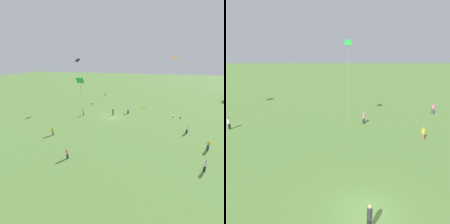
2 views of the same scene
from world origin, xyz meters
The scene contains 16 objects.
ground_plane centered at (0.00, 0.00, 0.00)m, with size 240.00×240.00×0.00m, color #5B843D.
person_0 centered at (-21.09, -8.28, 0.90)m, with size 0.43×0.43×1.77m.
person_1 centered at (-1.44, 0.02, 0.97)m, with size 0.34×0.34×1.89m.
person_2 centered at (15.11, 16.31, 0.81)m, with size 0.47×0.47×1.61m.
person_3 centered at (4.43, 16.16, 0.81)m, with size 0.56×0.56×1.64m.
person_5 centered at (11.69, -8.09, 0.82)m, with size 0.62×0.62×1.67m.
person_6 centered at (0.65, -7.13, 0.90)m, with size 0.56×0.56×1.82m.
person_7 centered at (17.27, -1.76, 0.83)m, with size 0.45×0.45×1.65m.
person_8 centered at (9.79, 18.20, 0.86)m, with size 0.48×0.48×1.74m.
person_9 centered at (-3.62, 3.53, 0.90)m, with size 0.57×0.57×1.83m.
kite_1 centered at (16.51, 0.65, 10.53)m, with size 0.71×0.96×11.34m.
kite_2 centered at (-23.50, 15.45, 13.56)m, with size 1.10×1.29×14.36m.
kite_3 centered at (-6.92, -11.58, 12.86)m, with size 1.55×1.38×13.62m.
picnic_bag_0 centered at (-9.30, -8.77, 0.18)m, with size 0.40×0.41×0.36m.
picnic_bag_1 centered at (-3.75, 16.30, 0.19)m, with size 0.27×0.23×0.38m.
picnic_bag_2 centered at (-4.09, 14.76, 0.20)m, with size 0.39×0.22×0.40m.
Camera 1 is at (33.01, 9.05, 13.39)m, focal length 24.00 mm.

